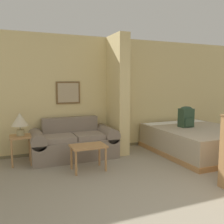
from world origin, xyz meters
The scene contains 8 objects.
wall_back centered at (0.00, 3.62, 1.29)m, with size 7.78×0.16×2.60m.
wall_partition_pillar centered at (0.17, 3.17, 1.30)m, with size 0.24×0.76×2.60m.
couch centered at (-0.86, 3.13, 0.31)m, with size 1.77×0.84×0.81m.
coffee_table centered at (-0.80, 2.25, 0.39)m, with size 0.62×0.42×0.46m.
side_table centered at (-1.90, 3.07, 0.45)m, with size 0.40×0.40×0.56m.
table_lamp centered at (-1.90, 3.07, 0.85)m, with size 0.32×0.32×0.44m.
bed centered at (1.80, 2.43, 0.28)m, with size 1.82×2.17×0.56m.
backpack centered at (1.63, 2.62, 0.80)m, with size 0.30×0.24×0.47m.
Camera 1 is at (-2.07, -1.91, 1.58)m, focal length 40.00 mm.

